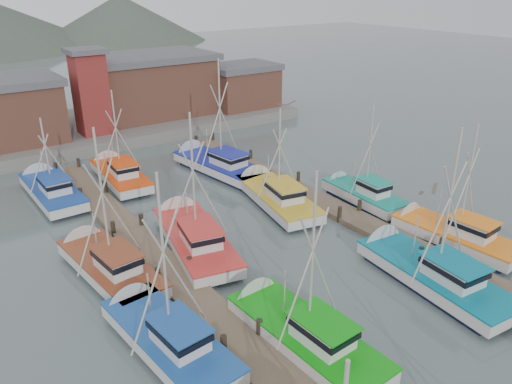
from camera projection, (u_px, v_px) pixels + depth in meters
ground at (324, 281)px, 28.74m from camera, size 260.00×260.00×0.00m
dock_left at (182, 285)px, 27.99m from camera, size 2.30×46.00×1.50m
dock_right at (359, 221)px, 35.39m from camera, size 2.30×46.00×1.50m
quay at (102, 127)px, 56.28m from camera, size 44.00×16.00×1.20m
shed_center at (149, 84)px, 57.83m from camera, size 14.84×9.54×6.90m
shed_right at (242, 85)px, 61.73m from camera, size 8.48×6.36×5.20m
lookout_tower at (90, 91)px, 50.26m from camera, size 3.60×3.60×8.50m
boat_4 at (298, 330)px, 23.67m from camera, size 3.92×9.36×9.81m
boat_5 at (426, 271)px, 28.46m from camera, size 4.14×10.30×10.28m
boat_6 at (163, 335)px, 23.39m from camera, size 3.99×9.23×9.82m
boat_7 at (448, 233)px, 32.67m from camera, size 3.62×8.89×8.93m
boat_8 at (193, 236)px, 32.30m from camera, size 5.12×10.61×10.00m
boat_9 at (274, 195)px, 38.39m from camera, size 4.82×10.25×8.54m
boat_10 at (106, 264)px, 29.14m from camera, size 4.04×9.53×9.90m
boat_11 at (360, 193)px, 38.68m from camera, size 3.39×7.92×8.47m
boat_12 at (119, 174)px, 42.56m from camera, size 3.54×9.23×8.75m
boat_13 at (216, 164)px, 44.81m from camera, size 4.61×10.75×11.03m
boat_14 at (50, 189)px, 39.42m from camera, size 3.22×9.49×7.46m
gull_near at (428, 191)px, 18.98m from camera, size 1.51×0.66×0.24m
gull_far at (287, 104)px, 31.24m from camera, size 1.55×0.63×0.24m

